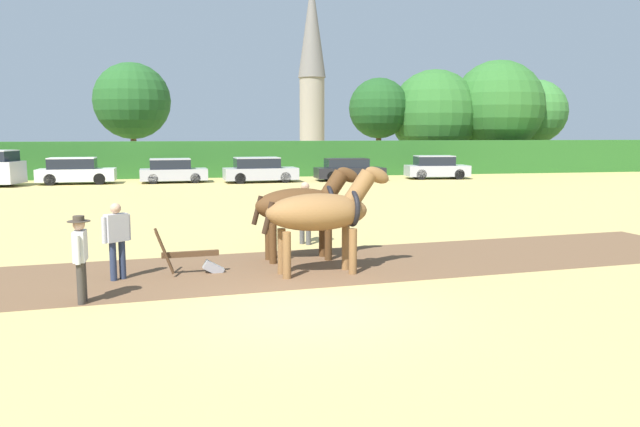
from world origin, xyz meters
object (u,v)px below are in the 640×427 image
object	(u,v)px
farmer_beside_team	(305,208)
tree_center_right	(434,114)
plow	(196,260)
parked_car_center_left	(173,171)
parked_car_center_right	(349,170)
farmer_at_plow	(117,236)
parked_car_left	(75,171)
church_spire	(312,64)
tree_far_right	(535,112)
farmer_onlooker_left	(80,253)
parked_car_right	(436,168)
draft_horse_lead_left	(322,212)
tree_center	(379,108)
tree_center_left	(132,101)
parked_car_center	(259,170)
draft_horse_lead_right	(303,205)
tree_right	(498,106)

from	to	relation	value
farmer_beside_team	tree_center_right	bearing A→B (deg)	22.06
plow	farmer_beside_team	size ratio (longest dim) A/B	0.87
parked_car_center_left	parked_car_center_right	bearing A→B (deg)	-6.65
farmer_at_plow	parked_car_center_right	size ratio (longest dim) A/B	0.37
tree_center_right	parked_car_left	bearing A→B (deg)	-159.68
church_spire	tree_center_right	bearing A→B (deg)	-75.36
tree_far_right	farmer_onlooker_left	xyz separation A→B (m)	(-30.72, -37.48, -3.84)
plow	parked_car_right	distance (m)	29.64
farmer_beside_team	draft_horse_lead_left	bearing A→B (deg)	-134.78
tree_center	farmer_onlooker_left	xyz separation A→B (m)	(-16.78, -37.28, -4.03)
tree_center_left	parked_car_right	world-z (taller)	tree_center_left
church_spire	parked_car_center_left	xyz separation A→B (m)	(-14.81, -32.62, -10.04)
farmer_beside_team	church_spire	bearing A→B (deg)	38.37
farmer_onlooker_left	parked_car_center	bearing A→B (deg)	76.96
parked_car_center_right	parked_car_center_left	bearing A→B (deg)	176.11
parked_car_left	parked_car_right	bearing A→B (deg)	-2.18
tree_center	parked_car_center	size ratio (longest dim) A/B	1.61
parked_car_center_left	farmer_onlooker_left	bearing A→B (deg)	-95.14
tree_center_left	plow	distance (m)	36.81
draft_horse_lead_left	parked_car_center	distance (m)	25.11
tree_center	draft_horse_lead_right	xyz separation A→B (m)	(-12.17, -34.24, -3.62)
tree_center	tree_far_right	distance (m)	13.94
church_spire	parked_car_left	bearing A→B (deg)	-122.10
tree_center_right	draft_horse_lead_right	bearing A→B (deg)	-116.31
parked_car_center_right	parked_car_left	bearing A→B (deg)	177.02
tree_center_left	parked_car_left	size ratio (longest dim) A/B	1.87
tree_center	plow	bearing A→B (deg)	-112.66
tree_far_right	draft_horse_lead_left	size ratio (longest dim) A/B	2.52
parked_car_center	parked_car_right	bearing A→B (deg)	-1.20
draft_horse_lead_left	church_spire	bearing A→B (deg)	73.93
tree_center_right	farmer_beside_team	world-z (taller)	tree_center_right
tree_far_right	tree_center	bearing A→B (deg)	-179.18
tree_center_right	draft_horse_lead_left	bearing A→B (deg)	-115.08
draft_horse_lead_left	farmer_onlooker_left	world-z (taller)	draft_horse_lead_left
tree_center	plow	size ratio (longest dim) A/B	4.88
church_spire	draft_horse_lead_left	size ratio (longest dim) A/B	6.91
tree_center	farmer_onlooker_left	distance (m)	41.08
parked_car_left	tree_far_right	bearing A→B (deg)	14.29
tree_center	tree_far_right	bearing A→B (deg)	0.82
farmer_at_plow	plow	bearing A→B (deg)	60.90
church_spire	draft_horse_lead_left	xyz separation A→B (m)	(-10.76, -58.54, -9.37)
tree_center_right	farmer_onlooker_left	xyz separation A→B (m)	(-21.50, -37.19, -3.60)
farmer_beside_team	parked_car_left	size ratio (longest dim) A/B	0.39
tree_center_right	draft_horse_lead_right	size ratio (longest dim) A/B	2.95
farmer_at_plow	draft_horse_lead_left	bearing A→B (deg)	48.54
tree_center_right	parked_car_right	distance (m)	11.39
draft_horse_lead_right	parked_car_right	bearing A→B (deg)	55.83
church_spire	farmer_at_plow	world-z (taller)	church_spire
tree_center_left	parked_car_center_right	bearing A→B (deg)	-38.74
tree_center	tree_right	xyz separation A→B (m)	(9.86, -1.02, 0.19)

